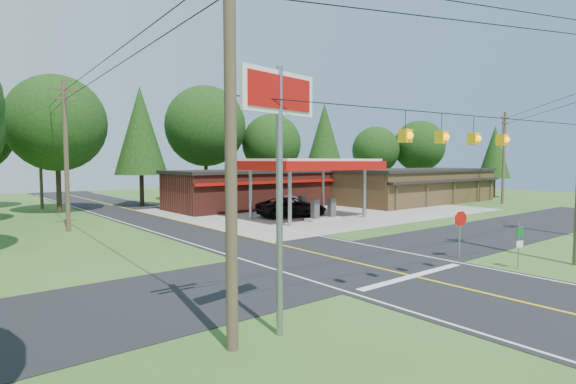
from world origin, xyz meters
TOP-DOWN VIEW (x-y plane):
  - ground at (0.00, 0.00)m, footprint 120.00×120.00m
  - main_highway at (0.00, 0.00)m, footprint 8.00×120.00m
  - cross_road at (0.00, 0.00)m, footprint 70.00×7.00m
  - lane_center_yellow at (0.00, 0.00)m, footprint 0.15×110.00m
  - gas_canopy at (9.00, 13.00)m, footprint 10.60×7.40m
  - convenience_store at (10.00, 22.98)m, footprint 16.40×7.55m
  - strip_building at (28.00, 15.98)m, footprint 20.40×8.75m
  - utility_pole_near_left at (-9.50, -5.00)m, footprint 1.80×0.30m
  - utility_pole_far_left at (-8.00, 18.00)m, footprint 1.80×0.30m
  - utility_pole_far_right at (34.00, 9.00)m, footprint 1.80×0.30m
  - utility_pole_north at (-6.50, 35.00)m, footprint 0.30×0.30m
  - overhead_beacons at (-1.00, -6.00)m, footprint 17.04×2.04m
  - treeline_backdrop at (0.82, 24.01)m, footprint 70.27×51.59m
  - suv_car at (8.50, 14.50)m, footprint 7.27×7.27m
  - sedan_car at (12.00, 18.89)m, footprint 5.28×5.28m
  - big_stop_sign at (-8.00, -5.01)m, footprint 2.64×0.52m
  - octagonal_stop_sign at (4.50, -3.01)m, footprint 0.80×0.28m
  - route_sign_post at (4.66, -5.71)m, footprint 0.43×0.13m

SIDE VIEW (x-z plane):
  - ground at x=0.00m, z-range 0.00..0.00m
  - main_highway at x=0.00m, z-range 0.00..0.02m
  - cross_road at x=0.00m, z-range 0.00..0.03m
  - lane_center_yellow at x=0.00m, z-range 0.02..0.03m
  - sedan_car at x=12.00m, z-range 0.00..1.41m
  - suv_car at x=8.50m, z-range 0.00..1.65m
  - route_sign_post at x=4.66m, z-range 0.20..2.32m
  - octagonal_stop_sign at x=4.50m, z-range 0.58..2.95m
  - strip_building at x=28.00m, z-range 0.01..3.81m
  - convenience_store at x=10.00m, z-range 0.02..3.82m
  - gas_canopy at x=9.00m, z-range 1.83..6.70m
  - utility_pole_north at x=-6.50m, z-range 0.00..9.50m
  - utility_pole_near_left at x=-9.50m, z-range 0.20..10.20m
  - utility_pole_far_left at x=-8.00m, z-range 0.20..10.20m
  - utility_pole_far_right at x=34.00m, z-range 0.20..10.20m
  - big_stop_sign at x=-8.00m, z-range 1.78..8.95m
  - overhead_beacons at x=-1.00m, z-range 5.70..6.73m
  - treeline_backdrop at x=0.82m, z-range 0.84..14.14m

